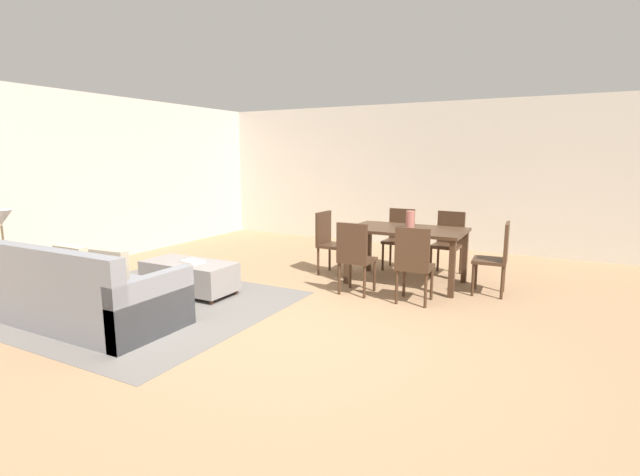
# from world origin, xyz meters

# --- Properties ---
(ground_plane) EXTENTS (10.80, 10.80, 0.00)m
(ground_plane) POSITION_xyz_m (0.00, 0.00, 0.00)
(ground_plane) COLOR #9E7A56
(wall_back) EXTENTS (9.00, 0.12, 2.70)m
(wall_back) POSITION_xyz_m (0.00, 5.00, 1.35)
(wall_back) COLOR beige
(wall_back) RESTS_ON ground_plane
(wall_left) EXTENTS (0.12, 11.00, 2.70)m
(wall_left) POSITION_xyz_m (-4.50, 0.50, 1.35)
(wall_left) COLOR beige
(wall_left) RESTS_ON ground_plane
(area_rug) EXTENTS (3.00, 2.80, 0.01)m
(area_rug) POSITION_xyz_m (-1.96, -0.18, 0.00)
(area_rug) COLOR slate
(area_rug) RESTS_ON ground_plane
(couch) EXTENTS (2.10, 0.97, 0.86)m
(couch) POSITION_xyz_m (-2.08, -0.86, 0.29)
(couch) COLOR gray
(couch) RESTS_ON ground_plane
(ottoman_table) EXTENTS (1.19, 0.56, 0.41)m
(ottoman_table) POSITION_xyz_m (-1.84, 0.46, 0.23)
(ottoman_table) COLOR gray
(ottoman_table) RESTS_ON ground_plane
(side_table) EXTENTS (0.40, 0.40, 0.59)m
(side_table) POSITION_xyz_m (-3.43, -0.85, 0.46)
(side_table) COLOR olive
(side_table) RESTS_ON ground_plane
(table_lamp) EXTENTS (0.26, 0.26, 0.53)m
(table_lamp) POSITION_xyz_m (-3.43, -0.85, 1.00)
(table_lamp) COLOR brown
(table_lamp) RESTS_ON side_table
(dining_table) EXTENTS (1.53, 0.91, 0.76)m
(dining_table) POSITION_xyz_m (0.42, 2.22, 0.66)
(dining_table) COLOR #422B1C
(dining_table) RESTS_ON ground_plane
(dining_chair_near_left) EXTENTS (0.40, 0.40, 0.92)m
(dining_chair_near_left) POSITION_xyz_m (0.02, 1.39, 0.52)
(dining_chair_near_left) COLOR #422B1C
(dining_chair_near_left) RESTS_ON ground_plane
(dining_chair_near_right) EXTENTS (0.42, 0.42, 0.92)m
(dining_chair_near_right) POSITION_xyz_m (0.78, 1.37, 0.52)
(dining_chair_near_right) COLOR #422B1C
(dining_chair_near_right) RESTS_ON ground_plane
(dining_chair_far_left) EXTENTS (0.40, 0.40, 0.92)m
(dining_chair_far_left) POSITION_xyz_m (0.06, 3.01, 0.52)
(dining_chair_far_left) COLOR #422B1C
(dining_chair_far_left) RESTS_ON ground_plane
(dining_chair_far_right) EXTENTS (0.43, 0.43, 0.92)m
(dining_chair_far_right) POSITION_xyz_m (0.81, 3.01, 0.52)
(dining_chair_far_right) COLOR #422B1C
(dining_chair_far_right) RESTS_ON ground_plane
(dining_chair_head_east) EXTENTS (0.42, 0.42, 0.92)m
(dining_chair_head_east) POSITION_xyz_m (1.59, 2.21, 0.52)
(dining_chair_head_east) COLOR #422B1C
(dining_chair_head_east) RESTS_ON ground_plane
(dining_chair_head_west) EXTENTS (0.42, 0.42, 0.92)m
(dining_chair_head_west) POSITION_xyz_m (-0.74, 2.19, 0.52)
(dining_chair_head_west) COLOR #422B1C
(dining_chair_head_west) RESTS_ON ground_plane
(vase_centerpiece) EXTENTS (0.12, 0.12, 0.23)m
(vase_centerpiece) POSITION_xyz_m (0.45, 2.26, 0.88)
(vase_centerpiece) COLOR #B26659
(vase_centerpiece) RESTS_ON dining_table
(book_on_ottoman) EXTENTS (0.29, 0.25, 0.03)m
(book_on_ottoman) POSITION_xyz_m (-1.76, 0.44, 0.43)
(book_on_ottoman) COLOR silver
(book_on_ottoman) RESTS_ON ottoman_table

